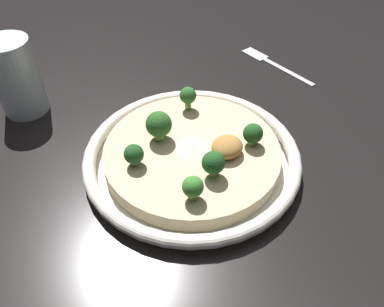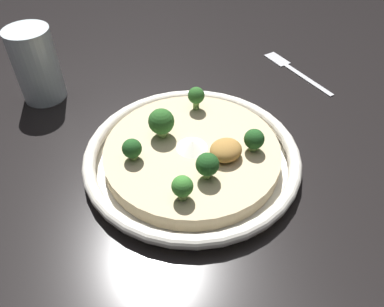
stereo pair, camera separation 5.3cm
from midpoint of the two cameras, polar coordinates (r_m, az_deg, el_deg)
ground_plane at (r=0.54m, az=-2.79°, el=-1.57°), size 6.00×6.00×0.00m
risotto_bowl at (r=0.53m, az=-2.85°, el=-0.41°), size 0.31×0.31×0.03m
cheese_sprinkle at (r=0.51m, az=-2.80°, el=0.86°), size 0.04×0.04×0.01m
crispy_onion_garnish at (r=0.51m, az=2.39°, el=0.89°), size 0.05×0.04×0.02m
broccoli_back at (r=0.47m, az=0.05°, el=-1.63°), size 0.03×0.03×0.04m
broccoli_back_left at (r=0.52m, az=6.40°, el=2.85°), size 0.03×0.03×0.03m
broccoli_right at (r=0.50m, az=-11.89°, el=-0.30°), size 0.03×0.03×0.03m
broccoli_back_right at (r=0.45m, az=-3.28°, el=-5.37°), size 0.03×0.03×0.03m
broccoli_front_left at (r=0.58m, az=-3.27°, el=8.62°), size 0.03×0.03×0.04m
broccoli_front_right at (r=0.53m, az=-7.98°, el=4.22°), size 0.04×0.04×0.04m
drinking_glass at (r=0.68m, az=-27.31°, el=10.19°), size 0.07×0.07×0.13m
fork_utensil at (r=0.78m, az=9.87°, el=13.55°), size 0.03×0.18×0.00m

